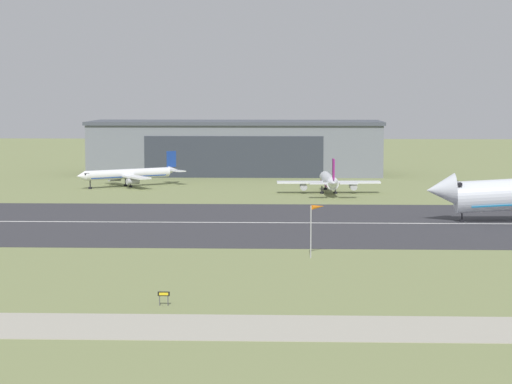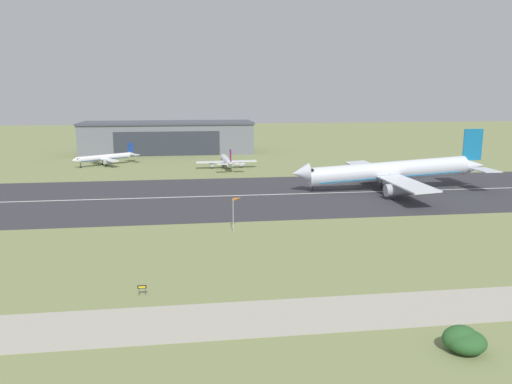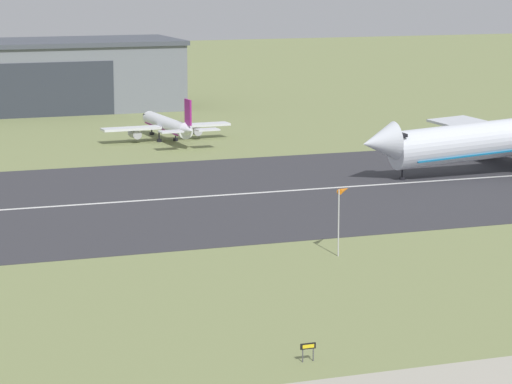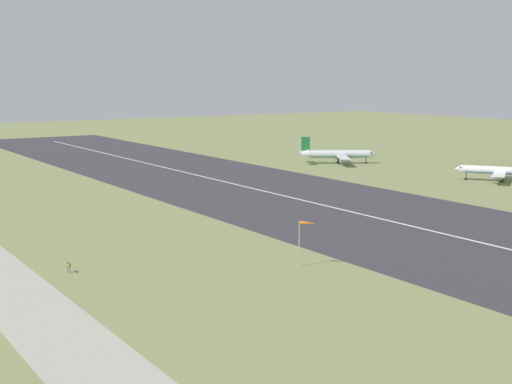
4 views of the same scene
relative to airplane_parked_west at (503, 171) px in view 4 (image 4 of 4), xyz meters
The scene contains 8 objects.
ground_plane 114.53m from the airplane_parked_west, 78.49° to the right, with size 709.56×709.56×0.00m, color #7A8451.
runway_strip 67.35m from the airplane_parked_west, 70.15° to the right, with size 469.56×55.19×0.06m, color #333338.
runway_centreline 67.34m from the airplane_parked_west, 70.15° to the right, with size 422.61×0.70×0.01m, color silver.
taxiway_road 139.50m from the airplane_parked_west, 80.57° to the right, with size 352.17×10.25×0.05m, color #A8A393.
airplane_parked_west is the anchor object (origin of this frame).
airplane_parked_centre 57.23m from the airplane_parked_west, 169.10° to the right, with size 22.39×24.83×8.79m.
windsock_pole 106.02m from the airplane_parked_west, 67.24° to the right, with size 2.07×2.03×6.98m.
runway_sign 130.74m from the airplane_parked_west, 79.10° to the right, with size 1.23×0.13×1.45m.
Camera 4 is at (100.12, 0.75, 27.94)m, focal length 50.00 mm.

